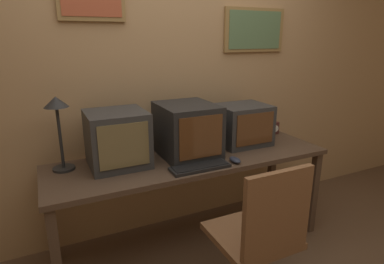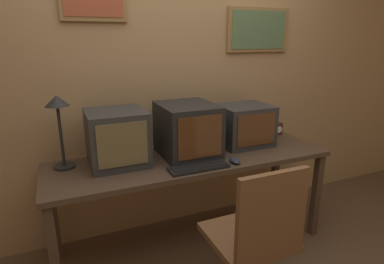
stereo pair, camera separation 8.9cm
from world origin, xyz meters
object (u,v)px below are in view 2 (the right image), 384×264
Objects in this scene: desk_lamp at (58,114)px; mouse_near_keyboard at (235,161)px; keyboard_main at (199,167)px; monitor_left at (117,138)px; monitor_right at (244,125)px; office_chair at (253,251)px; monitor_center at (187,130)px; desk_clock at (277,129)px.

mouse_near_keyboard is at bearing -19.39° from desk_lamp.
monitor_left is at bearing 146.73° from keyboard_main.
monitor_left is at bearing -11.49° from desk_lamp.
monitor_right is 0.66m from keyboard_main.
desk_lamp reaches higher than office_chair.
monitor_right is 1.00× the size of keyboard_main.
office_chair reaches higher than keyboard_main.
mouse_near_keyboard is 1.22m from desk_lamp.
keyboard_main is (-0.04, -0.28, -0.18)m from monitor_center.
monitor_left is at bearing 124.90° from office_chair.
mouse_near_keyboard is (0.75, -0.32, -0.17)m from monitor_left.
mouse_near_keyboard is 0.64m from office_chair.
office_chair is (0.11, -0.52, -0.33)m from keyboard_main.
monitor_right is at bearing 62.01° from office_chair.
mouse_near_keyboard is at bearing -22.88° from monitor_left.
monitor_center is 0.34m from keyboard_main.
monitor_right reaches higher than keyboard_main.
desk_clock is (0.94, 0.15, -0.14)m from monitor_center.
monitor_center is 4.06× the size of mouse_near_keyboard.
office_chair is (-0.45, -0.85, -0.48)m from monitor_right.
monitor_left is at bearing 157.12° from mouse_near_keyboard.
desk_lamp is 0.51× the size of office_chair.
desk_lamp is 1.47m from office_chair.
desk_clock is 0.22× the size of desk_lamp.
mouse_near_keyboard is at bearing 71.82° from office_chair.
monitor_center is at bearing 94.98° from office_chair.
keyboard_main is (-0.56, -0.33, -0.15)m from monitor_right.
monitor_right is (0.52, 0.04, -0.03)m from monitor_center.
desk_lamp is at bearing 168.51° from monitor_left.
monitor_center is at bearing 129.76° from mouse_near_keyboard.
desk_lamp is at bearing -178.45° from desk_clock.
monitor_right is at bearing 49.73° from mouse_near_keyboard.
monitor_center is (0.51, -0.03, 0.00)m from monitor_left.
monitor_left is 0.95× the size of monitor_right.
monitor_center is 4.17× the size of desk_clock.
desk_clock is 0.11× the size of office_chair.
desk_lamp reaches higher than monitor_right.
monitor_right is at bearing -2.32° from desk_lamp.
monitor_right is at bearing 0.86° from monitor_left.
desk_lamp reaches higher than mouse_near_keyboard.
monitor_right reaches higher than mouse_near_keyboard.
mouse_near_keyboard is 0.12× the size of office_chair.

